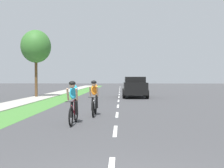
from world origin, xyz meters
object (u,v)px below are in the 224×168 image
cyclist_trailing (94,98)px  pickup_silver (133,85)px  street_tree_near (36,47)px  suv_black (135,86)px  cyclist_lead (73,102)px

cyclist_trailing → pickup_silver: (2.68, 22.09, 0.02)m
street_tree_near → suv_black: bearing=1.2°
cyclist_trailing → suv_black: 11.76m
pickup_silver → cyclist_trailing: bearing=-96.9°
cyclist_lead → suv_black: size_ratio=0.37×
suv_black → street_tree_near: (-8.67, -0.18, 3.49)m
pickup_silver → street_tree_near: street_tree_near is taller
suv_black → street_tree_near: bearing=-178.8°
cyclist_lead → cyclist_trailing: bearing=75.7°
cyclist_lead → pickup_silver: pickup_silver is taller
suv_black → pickup_silver: bearing=88.5°
cyclist_lead → street_tree_near: 15.10m
street_tree_near → pickup_silver: bearing=50.2°
cyclist_trailing → suv_black: size_ratio=0.37×
suv_black → street_tree_near: size_ratio=0.80×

